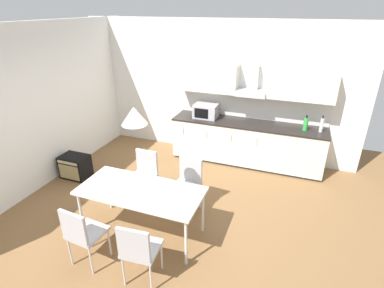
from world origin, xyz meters
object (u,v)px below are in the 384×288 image
chair_near_right (138,248)px  chair_far_left (144,171)px  chair_far_right (188,180)px  chair_near_left (82,231)px  microwave (206,111)px  pendant_lamp (134,116)px  dining_table (141,192)px  bottle_green (306,124)px  guitar_amp (75,166)px  bottle_white (322,125)px

chair_near_right → chair_far_left: bearing=116.5°
chair_far_right → chair_near_left: size_ratio=1.00×
microwave → chair_far_right: size_ratio=0.55×
chair_near_right → pendant_lamp: 1.53m
dining_table → chair_near_right: (0.39, -0.77, -0.16)m
bottle_green → dining_table: size_ratio=0.17×
microwave → guitar_amp: size_ratio=0.92×
bottle_white → chair_far_left: size_ratio=0.36×
chair_far_right → chair_far_left: 0.77m
chair_far_left → guitar_amp: 1.64m
guitar_amp → pendant_lamp: 2.70m
bottle_white → chair_near_right: bearing=-118.9°
microwave → chair_near_right: bearing=-84.4°
chair_far_left → guitar_amp: bearing=174.1°
bottle_white → pendant_lamp: bearing=-130.6°
microwave → pendant_lamp: bearing=-91.2°
bottle_green → chair_near_left: (-2.40, -3.41, -0.48)m
dining_table → chair_near_right: chair_near_right is taller
bottle_green → chair_far_right: (-1.62, -1.87, -0.48)m
bottle_green → pendant_lamp: (-2.01, -2.64, 0.79)m
dining_table → guitar_amp: dining_table is taller
microwave → chair_near_left: bearing=-97.4°
microwave → chair_far_left: size_ratio=0.55×
bottle_white → guitar_amp: bearing=-158.0°
bottle_white → chair_near_right: 3.95m
chair_near_right → guitar_amp: size_ratio=1.67×
microwave → chair_far_right: microwave is taller
chair_far_right → guitar_amp: size_ratio=1.67×
microwave → guitar_amp: (-2.04, -1.72, -0.81)m
chair_far_right → pendant_lamp: bearing=-116.8°
chair_near_right → pendant_lamp: bearing=116.8°
dining_table → pendant_lamp: bearing=-116.6°
bottle_green → chair_far_left: bottle_green is taller
bottle_white → microwave: bearing=-179.9°
bottle_white → chair_far_left: 3.30m
microwave → bottle_white: bearing=0.1°
dining_table → chair_near_left: bearing=-116.8°
bottle_white → chair_far_right: (-1.89, -1.89, -0.49)m
chair_far_left → chair_near_left: bearing=-90.4°
bottle_green → bottle_white: 0.27m
dining_table → bottle_white: bearing=49.4°
bottle_white → dining_table: (-2.28, -2.66, -0.32)m
chair_far_right → chair_near_left: same height
dining_table → chair_far_right: (0.39, 0.77, -0.16)m
bottle_white → chair_near_left: size_ratio=0.36×
microwave → dining_table: (-0.05, -2.65, -0.33)m
guitar_amp → dining_table: bearing=-25.3°
bottle_green → dining_table: 3.33m
chair_near_left → dining_table: bearing=63.2°
dining_table → chair_near_left: chair_near_left is taller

